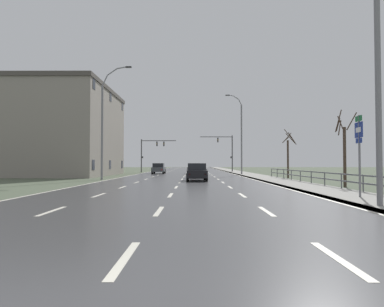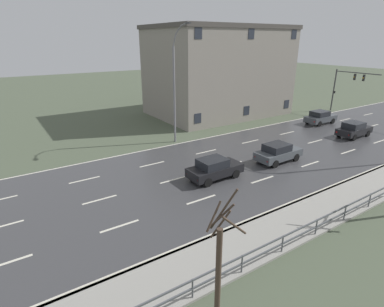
% 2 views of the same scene
% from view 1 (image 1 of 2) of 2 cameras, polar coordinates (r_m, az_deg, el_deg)
% --- Properties ---
extents(ground_plane, '(160.00, 160.00, 0.12)m').
position_cam_1_polar(ground_plane, '(51.57, -0.97, -3.48)').
color(ground_plane, '#4C5642').
extents(road_asphalt_strip, '(14.00, 120.00, 0.03)m').
position_cam_1_polar(road_asphalt_strip, '(63.55, -0.74, -3.07)').
color(road_asphalt_strip, '#3D3D3F').
rests_on(road_asphalt_strip, ground).
extents(sidewalk_right, '(3.00, 120.00, 0.12)m').
position_cam_1_polar(sidewalk_right, '(63.96, 6.85, -3.00)').
color(sidewalk_right, gray).
rests_on(sidewalk_right, ground).
extents(guardrail, '(0.07, 30.37, 1.00)m').
position_cam_1_polar(guardrail, '(23.96, 21.67, -3.65)').
color(guardrail, '#515459').
rests_on(guardrail, ground).
extents(street_lamp_foreground, '(2.31, 0.24, 10.14)m').
position_cam_1_polar(street_lamp_foreground, '(13.69, 28.57, 12.89)').
color(street_lamp_foreground, slate).
rests_on(street_lamp_foreground, ground).
extents(street_lamp_midground, '(2.26, 0.24, 10.89)m').
position_cam_1_polar(street_lamp_midground, '(45.65, 8.28, 3.11)').
color(street_lamp_midground, slate).
rests_on(street_lamp_midground, ground).
extents(street_lamp_left_bank, '(2.88, 0.24, 10.89)m').
position_cam_1_polar(street_lamp_left_bank, '(33.03, -14.74, 4.84)').
color(street_lamp_left_bank, slate).
rests_on(street_lamp_left_bank, ground).
extents(highway_sign, '(0.09, 0.68, 3.70)m').
position_cam_1_polar(highway_sign, '(16.37, 26.61, 1.26)').
color(highway_sign, slate).
rests_on(highway_sign, ground).
extents(traffic_signal_right, '(5.68, 0.36, 6.45)m').
position_cam_1_polar(traffic_signal_right, '(58.92, 5.88, 0.97)').
color(traffic_signal_right, '#38383A').
rests_on(traffic_signal_right, ground).
extents(traffic_signal_left, '(6.06, 0.36, 5.71)m').
position_cam_1_polar(traffic_signal_left, '(58.14, -7.08, 0.74)').
color(traffic_signal_left, '#38383A').
rests_on(traffic_signal_left, ground).
extents(car_far_left, '(1.87, 4.12, 1.57)m').
position_cam_1_polar(car_far_left, '(48.06, 0.24, -2.58)').
color(car_far_left, black).
rests_on(car_far_left, ground).
extents(car_mid_centre, '(1.90, 4.13, 1.57)m').
position_cam_1_polar(car_mid_centre, '(36.15, 1.03, -2.89)').
color(car_mid_centre, '#474C51').
rests_on(car_mid_centre, ground).
extents(car_near_left, '(1.85, 4.11, 1.57)m').
position_cam_1_polar(car_near_left, '(50.02, -5.71, -2.54)').
color(car_near_left, '#474C51').
rests_on(car_near_left, ground).
extents(car_near_right, '(1.91, 4.14, 1.57)m').
position_cam_1_polar(car_near_right, '(29.75, 0.79, -3.16)').
color(car_near_right, black).
rests_on(car_near_right, ground).
extents(brick_building, '(11.96, 17.09, 11.21)m').
position_cam_1_polar(brick_building, '(46.23, -20.85, 3.46)').
color(brick_building, gray).
rests_on(brick_building, ground).
extents(bare_tree_near, '(1.25, 1.13, 5.29)m').
position_cam_1_polar(bare_tree_near, '(24.62, 24.51, 0.38)').
color(bare_tree_near, '#423328').
rests_on(bare_tree_near, ground).
extents(bare_tree_mid, '(1.37, 1.43, 5.16)m').
position_cam_1_polar(bare_tree_mid, '(37.07, 16.08, -0.29)').
color(bare_tree_mid, '#423328').
rests_on(bare_tree_mid, ground).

